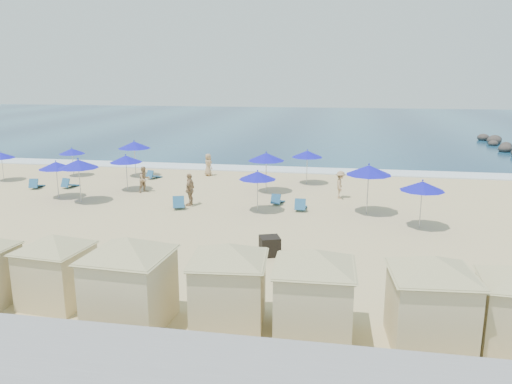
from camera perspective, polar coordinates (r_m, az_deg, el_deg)
ground at (r=25.01m, az=-9.60°, el=-3.67°), size 160.00×160.00×0.00m
ocean at (r=78.26m, az=4.12°, el=7.85°), size 160.00×80.00×0.06m
surf_line at (r=39.53m, az=-2.06°, el=2.74°), size 160.00×2.50×0.08m
trash_bin at (r=20.43m, az=1.58°, el=-6.18°), size 1.00×1.00×0.78m
cabana_1 at (r=17.12m, az=-21.97°, el=-7.25°), size 4.06×4.06×2.56m
cabana_2 at (r=15.00m, az=-14.31°, el=-8.62°), size 4.69×4.69×2.95m
cabana_3 at (r=14.58m, az=-3.16°, el=-9.31°), size 4.38×4.38×2.76m
cabana_4 at (r=14.01m, az=6.65°, el=-10.18°), size 4.51×4.51×2.83m
cabana_5 at (r=14.27m, az=19.43°, el=-10.45°), size 4.48×4.48×2.82m
umbrella_0 at (r=38.87m, az=-27.11°, el=3.75°), size 1.81×1.81×2.06m
umbrella_1 at (r=31.90m, az=-21.90°, el=2.84°), size 2.00×2.00×2.28m
umbrella_2 at (r=38.69m, az=-20.30°, el=4.39°), size 1.85×1.85×2.10m
umbrella_3 at (r=30.28m, az=-19.65°, el=3.05°), size 2.28×2.28×2.60m
umbrella_4 at (r=37.11m, az=-13.74°, el=5.24°), size 2.34×2.34×2.66m
umbrella_5 at (r=32.64m, az=-14.65°, el=3.67°), size 2.06×2.06×2.34m
umbrella_6 at (r=31.04m, az=1.17°, el=4.04°), size 2.28×2.28×2.60m
umbrella_7 at (r=26.54m, az=0.17°, el=1.91°), size 2.01×2.01×2.29m
umbrella_8 at (r=33.72m, az=5.88°, el=4.35°), size 2.07×2.07×2.36m
umbrella_9 at (r=26.71m, az=12.77°, el=2.46°), size 2.39×2.39×2.71m
umbrella_10 at (r=24.84m, az=18.48°, el=0.65°), size 2.10×2.10×2.39m
beach_chair_0 at (r=35.51m, az=-23.85°, el=0.77°), size 0.76×1.35×0.70m
beach_chair_1 at (r=34.87m, az=-20.58°, el=0.85°), size 0.80×1.35×0.69m
beach_chair_2 at (r=36.32m, az=-11.68°, el=1.86°), size 0.93×1.30×0.66m
beach_chair_3 at (r=27.92m, az=-8.85°, el=-1.30°), size 1.06×1.53×0.77m
beach_chair_4 at (r=28.46m, az=2.45°, el=-0.96°), size 0.72×1.28×0.67m
beach_chair_5 at (r=27.27m, az=5.12°, el=-1.57°), size 0.59×1.32×0.73m
beachgoer_0 at (r=32.15m, az=-12.64°, el=1.43°), size 0.93×0.99×1.62m
beachgoer_1 at (r=28.28m, az=-7.57°, el=0.29°), size 0.53×1.11×1.85m
beachgoer_2 at (r=30.18m, az=9.62°, el=0.84°), size 0.62×1.07×1.65m
beachgoer_3 at (r=36.74m, az=-5.49°, el=3.13°), size 0.93×0.93×1.63m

